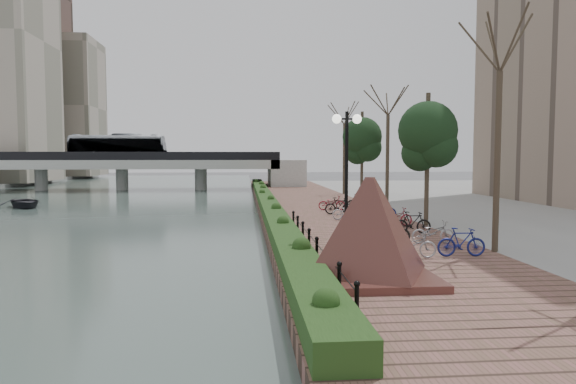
{
  "coord_description": "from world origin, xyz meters",
  "views": [
    {
      "loc": [
        -0.97,
        -15.52,
        3.92
      ],
      "look_at": [
        1.38,
        11.83,
        2.0
      ],
      "focal_mm": 32.0,
      "sensor_mm": 36.0,
      "label": 1
    }
  ],
  "objects": [
    {
      "name": "ground",
      "position": [
        0.0,
        0.0,
        0.0
      ],
      "size": [
        220.0,
        220.0,
        0.0
      ],
      "primitive_type": "plane",
      "color": "#59595B",
      "rests_on": "ground"
    },
    {
      "name": "bicycle_parking",
      "position": [
        5.49,
        8.91,
        0.97
      ],
      "size": [
        2.4,
        17.32,
        1.0
      ],
      "color": "#A09FA3",
      "rests_on": "promenade"
    },
    {
      "name": "inland_pavement",
      "position": [
        20.0,
        17.5,
        0.25
      ],
      "size": [
        24.0,
        75.0,
        0.5
      ],
      "primitive_type": "cube",
      "color": "gray",
      "rests_on": "ground"
    },
    {
      "name": "promenade",
      "position": [
        4.0,
        17.5,
        0.25
      ],
      "size": [
        8.0,
        75.0,
        0.5
      ],
      "primitive_type": "cube",
      "color": "brown",
      "rests_on": "ground"
    },
    {
      "name": "lamppost",
      "position": [
        2.53,
        1.81,
        4.05
      ],
      "size": [
        1.02,
        0.32,
        4.94
      ],
      "color": "black",
      "rests_on": "promenade"
    },
    {
      "name": "street_trees",
      "position": [
        8.0,
        12.68,
        3.69
      ],
      "size": [
        3.2,
        37.12,
        6.8
      ],
      "color": "#362D20",
      "rests_on": "promenade"
    },
    {
      "name": "granite_monument",
      "position": [
        2.48,
        -1.7,
        1.94
      ],
      "size": [
        4.9,
        4.9,
        2.85
      ],
      "color": "#4E2921",
      "rests_on": "promenade"
    },
    {
      "name": "boat",
      "position": [
        -17.62,
        24.83,
        0.44
      ],
      "size": [
        4.65,
        4.97,
        0.84
      ],
      "primitive_type": "imported",
      "rotation": [
        0.0,
        0.0,
        0.59
      ],
      "color": "black",
      "rests_on": "river_water"
    },
    {
      "name": "hedge",
      "position": [
        0.6,
        20.0,
        0.8
      ],
      "size": [
        1.1,
        56.0,
        0.6
      ],
      "primitive_type": "cube",
      "color": "#1B3714",
      "rests_on": "promenade"
    },
    {
      "name": "bridge",
      "position": [
        -15.07,
        45.0,
        3.37
      ],
      "size": [
        36.0,
        10.77,
        6.5
      ],
      "color": "#A1A19C",
      "rests_on": "ground"
    },
    {
      "name": "river_water",
      "position": [
        -15.0,
        25.0,
        0.01
      ],
      "size": [
        30.0,
        130.0,
        0.02
      ],
      "primitive_type": "cube",
      "color": "#43544D",
      "rests_on": "ground"
    },
    {
      "name": "chain_fence",
      "position": [
        1.4,
        2.0,
        0.85
      ],
      "size": [
        0.1,
        14.1,
        0.7
      ],
      "color": "black",
      "rests_on": "promenade"
    },
    {
      "name": "pedestrian",
      "position": [
        4.0,
        4.64,
        1.38
      ],
      "size": [
        0.66,
        0.44,
        1.76
      ],
      "primitive_type": "imported",
      "rotation": [
        0.0,
        0.0,
        3.18
      ],
      "color": "brown",
      "rests_on": "promenade"
    },
    {
      "name": "motorcycle",
      "position": [
        2.5,
        0.88,
        1.02
      ],
      "size": [
        0.96,
        1.76,
        1.05
      ],
      "primitive_type": null,
      "rotation": [
        0.0,
        0.0,
        -0.27
      ],
      "color": "black",
      "rests_on": "promenade"
    }
  ]
}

